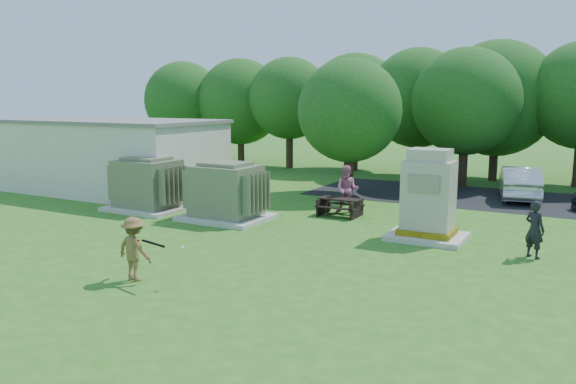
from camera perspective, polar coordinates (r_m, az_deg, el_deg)
The scene contains 15 objects.
ground at distance 15.22m, azimuth -7.31°, elevation -7.03°, with size 120.00×120.00×0.00m, color #2D6619.
service_building at distance 27.30m, azimuth -17.53°, elevation 3.37°, with size 10.00×5.00×3.20m, color beige.
service_building_roof at distance 27.18m, azimuth -17.70°, elevation 6.88°, with size 10.20×5.20×0.15m, color slate.
parking_strip at distance 25.69m, azimuth 24.63°, elevation -1.01°, with size 20.00×6.00×0.01m, color #232326.
transformer_left at distance 22.47m, azimuth -14.06°, elevation 0.67°, with size 3.00×2.40×2.07m.
transformer_right at distance 20.17m, azimuth -6.31°, elevation -0.09°, with size 3.00×2.40×2.07m.
generator_cabinet at distance 17.73m, azimuth 14.06°, elevation -0.80°, with size 2.30×1.88×2.80m.
picnic_table at distance 20.83m, azimuth 5.30°, elevation -1.32°, with size 1.55×1.16×0.66m.
batter at distance 13.89m, azimuth -15.35°, elevation -5.60°, with size 1.00×0.57×1.55m, color brown.
person_by_generator at distance 16.66m, azimuth 23.76°, elevation -3.49°, with size 0.58×0.38×1.59m, color black.
person_at_picnic at distance 21.29m, azimuth 6.04°, elevation 0.26°, with size 0.88×0.69×1.82m, color #C46887.
car_white at distance 26.32m, azimuth 14.27°, elevation 1.29°, with size 1.61×4.01×1.37m, color silver.
car_silver_a at distance 26.17m, azimuth 22.45°, elevation 0.88°, with size 1.50×4.31×1.42m, color silver.
batting_equipment at distance 13.37m, azimuth -13.44°, elevation -5.10°, with size 1.37×0.42×0.16m.
tree_row at distance 31.04m, azimuth 16.09°, elevation 8.86°, with size 41.30×13.30×7.30m.
Camera 1 is at (8.64, -11.77, 4.32)m, focal length 35.00 mm.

